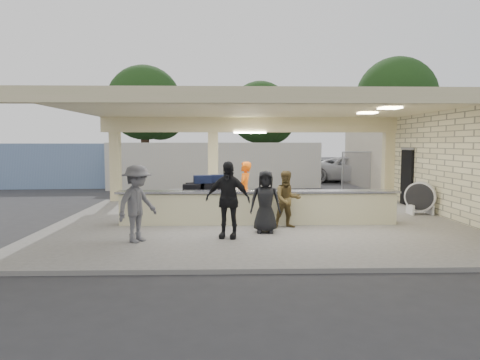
{
  "coord_description": "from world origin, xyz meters",
  "views": [
    {
      "loc": [
        -0.87,
        -12.86,
        2.48
      ],
      "look_at": [
        -0.5,
        1.0,
        1.26
      ],
      "focal_mm": 32.0,
      "sensor_mm": 36.0,
      "label": 1
    }
  ],
  "objects_px": {
    "baggage_counter": "(258,207)",
    "passenger_c": "(137,204)",
    "car_dark": "(325,170)",
    "container_blue": "(39,165)",
    "car_white_a": "(354,170)",
    "container_white": "(215,165)",
    "passenger_d": "(265,202)",
    "car_white_b": "(414,170)",
    "drum_fan": "(420,197)",
    "passenger_a": "(287,199)",
    "baggage_handler": "(245,190)",
    "luggage_cart": "(208,195)",
    "passenger_b": "(228,200)"
  },
  "relations": [
    {
      "from": "drum_fan",
      "to": "baggage_handler",
      "type": "distance_m",
      "value": 5.91
    },
    {
      "from": "luggage_cart",
      "to": "drum_fan",
      "type": "bearing_deg",
      "value": -8.39
    },
    {
      "from": "drum_fan",
      "to": "car_white_a",
      "type": "bearing_deg",
      "value": 117.92
    },
    {
      "from": "drum_fan",
      "to": "baggage_handler",
      "type": "bearing_deg",
      "value": -139.0
    },
    {
      "from": "drum_fan",
      "to": "car_white_a",
      "type": "xyz_separation_m",
      "value": [
        1.51,
        12.56,
        0.12
      ]
    },
    {
      "from": "baggage_handler",
      "to": "car_dark",
      "type": "relative_size",
      "value": 0.45
    },
    {
      "from": "luggage_cart",
      "to": "container_blue",
      "type": "relative_size",
      "value": 0.28
    },
    {
      "from": "car_white_b",
      "to": "passenger_c",
      "type": "bearing_deg",
      "value": 159.08
    },
    {
      "from": "passenger_d",
      "to": "container_blue",
      "type": "xyz_separation_m",
      "value": [
        -11.48,
        12.82,
        0.29
      ]
    },
    {
      "from": "baggage_counter",
      "to": "passenger_b",
      "type": "relative_size",
      "value": 4.27
    },
    {
      "from": "passenger_c",
      "to": "container_blue",
      "type": "distance_m",
      "value": 16.13
    },
    {
      "from": "passenger_c",
      "to": "container_white",
      "type": "xyz_separation_m",
      "value": [
        1.43,
        13.54,
        0.21
      ]
    },
    {
      "from": "luggage_cart",
      "to": "container_white",
      "type": "height_order",
      "value": "container_white"
    },
    {
      "from": "baggage_handler",
      "to": "container_blue",
      "type": "height_order",
      "value": "container_blue"
    },
    {
      "from": "car_white_a",
      "to": "luggage_cart",
      "type": "bearing_deg",
      "value": 167.02
    },
    {
      "from": "baggage_counter",
      "to": "passenger_c",
      "type": "relative_size",
      "value": 4.43
    },
    {
      "from": "baggage_counter",
      "to": "passenger_d",
      "type": "distance_m",
      "value": 1.25
    },
    {
      "from": "passenger_b",
      "to": "car_white_a",
      "type": "bearing_deg",
      "value": 76.14
    },
    {
      "from": "luggage_cart",
      "to": "passenger_a",
      "type": "height_order",
      "value": "passenger_a"
    },
    {
      "from": "passenger_d",
      "to": "car_dark",
      "type": "xyz_separation_m",
      "value": [
        5.49,
        17.12,
        -0.26
      ]
    },
    {
      "from": "passenger_c",
      "to": "car_dark",
      "type": "xyz_separation_m",
      "value": [
        8.64,
        18.12,
        -0.36
      ]
    },
    {
      "from": "baggage_counter",
      "to": "drum_fan",
      "type": "xyz_separation_m",
      "value": [
        5.5,
        1.55,
        0.1
      ]
    },
    {
      "from": "passenger_d",
      "to": "luggage_cart",
      "type": "bearing_deg",
      "value": 130.69
    },
    {
      "from": "passenger_a",
      "to": "car_white_a",
      "type": "height_order",
      "value": "passenger_a"
    },
    {
      "from": "passenger_b",
      "to": "passenger_c",
      "type": "relative_size",
      "value": 1.04
    },
    {
      "from": "baggage_counter",
      "to": "passenger_c",
      "type": "height_order",
      "value": "passenger_c"
    },
    {
      "from": "passenger_a",
      "to": "car_dark",
      "type": "distance_m",
      "value": 17.21
    },
    {
      "from": "car_dark",
      "to": "container_blue",
      "type": "xyz_separation_m",
      "value": [
        -16.97,
        -4.3,
        0.55
      ]
    },
    {
      "from": "passenger_a",
      "to": "baggage_handler",
      "type": "bearing_deg",
      "value": 119.14
    },
    {
      "from": "luggage_cart",
      "to": "passenger_b",
      "type": "bearing_deg",
      "value": -89.98
    },
    {
      "from": "passenger_c",
      "to": "drum_fan",
      "type": "bearing_deg",
      "value": -34.63
    },
    {
      "from": "drum_fan",
      "to": "car_dark",
      "type": "height_order",
      "value": "car_dark"
    },
    {
      "from": "car_white_a",
      "to": "baggage_counter",
      "type": "bearing_deg",
      "value": 173.72
    },
    {
      "from": "passenger_c",
      "to": "car_white_b",
      "type": "bearing_deg",
      "value": -8.54
    },
    {
      "from": "baggage_counter",
      "to": "car_white_a",
      "type": "distance_m",
      "value": 15.76
    },
    {
      "from": "passenger_b",
      "to": "passenger_a",
      "type": "bearing_deg",
      "value": 48.78
    },
    {
      "from": "passenger_b",
      "to": "container_blue",
      "type": "xyz_separation_m",
      "value": [
        -10.49,
        13.43,
        0.16
      ]
    },
    {
      "from": "passenger_c",
      "to": "baggage_handler",
      "type": "bearing_deg",
      "value": -9.1
    },
    {
      "from": "baggage_handler",
      "to": "passenger_d",
      "type": "relative_size",
      "value": 1.08
    },
    {
      "from": "car_white_a",
      "to": "passenger_a",
      "type": "bearing_deg",
      "value": 177.13
    },
    {
      "from": "passenger_c",
      "to": "container_white",
      "type": "bearing_deg",
      "value": 25.71
    },
    {
      "from": "passenger_b",
      "to": "container_blue",
      "type": "relative_size",
      "value": 0.21
    },
    {
      "from": "luggage_cart",
      "to": "baggage_handler",
      "type": "bearing_deg",
      "value": -17.82
    },
    {
      "from": "car_white_b",
      "to": "drum_fan",
      "type": "bearing_deg",
      "value": 176.49
    },
    {
      "from": "car_white_a",
      "to": "car_dark",
      "type": "xyz_separation_m",
      "value": [
        -1.43,
        1.82,
        -0.14
      ]
    },
    {
      "from": "passenger_d",
      "to": "car_white_b",
      "type": "bearing_deg",
      "value": 59.33
    },
    {
      "from": "passenger_b",
      "to": "container_white",
      "type": "xyz_separation_m",
      "value": [
        -0.73,
        13.16,
        0.18
      ]
    },
    {
      "from": "car_white_a",
      "to": "car_dark",
      "type": "relative_size",
      "value": 1.41
    },
    {
      "from": "drum_fan",
      "to": "container_blue",
      "type": "height_order",
      "value": "container_blue"
    },
    {
      "from": "passenger_b",
      "to": "passenger_c",
      "type": "height_order",
      "value": "passenger_b"
    }
  ]
}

